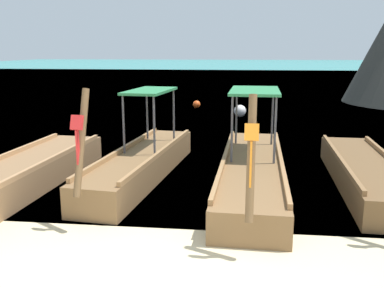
% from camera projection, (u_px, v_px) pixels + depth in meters
% --- Properties ---
extents(sea_water, '(120.00, 120.00, 0.00)m').
position_uv_depth(sea_water, '(235.00, 69.00, 65.48)').
color(sea_water, teal).
rests_on(sea_water, ground).
extents(longtail_boat_blue_ribbon, '(1.60, 5.97, 2.66)m').
position_uv_depth(longtail_boat_blue_ribbon, '(26.00, 173.00, 9.43)').
color(longtail_boat_blue_ribbon, olive).
rests_on(longtail_boat_blue_ribbon, ground).
extents(longtail_boat_red_ribbon, '(1.68, 6.06, 2.35)m').
position_uv_depth(longtail_boat_red_ribbon, '(142.00, 162.00, 10.11)').
color(longtail_boat_red_ribbon, brown).
rests_on(longtail_boat_red_ribbon, ground).
extents(longtail_boat_orange_ribbon, '(1.56, 6.78, 2.36)m').
position_uv_depth(longtail_boat_orange_ribbon, '(252.00, 170.00, 9.55)').
color(longtail_boat_orange_ribbon, brown).
rests_on(longtail_boat_orange_ribbon, ground).
extents(longtail_boat_pink_ribbon, '(1.43, 5.87, 2.56)m').
position_uv_depth(longtail_boat_pink_ribbon, '(365.00, 173.00, 9.45)').
color(longtail_boat_pink_ribbon, brown).
rests_on(longtail_boat_pink_ribbon, ground).
extents(mooring_buoy_near, '(0.39, 0.39, 0.39)m').
position_uv_depth(mooring_buoy_near, '(197.00, 104.00, 22.08)').
color(mooring_buoy_near, '#EA5119').
rests_on(mooring_buoy_near, sea_water).
extents(mooring_buoy_far, '(0.54, 0.54, 0.54)m').
position_uv_depth(mooring_buoy_far, '(240.00, 111.00, 19.19)').
color(mooring_buoy_far, white).
rests_on(mooring_buoy_far, sea_water).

